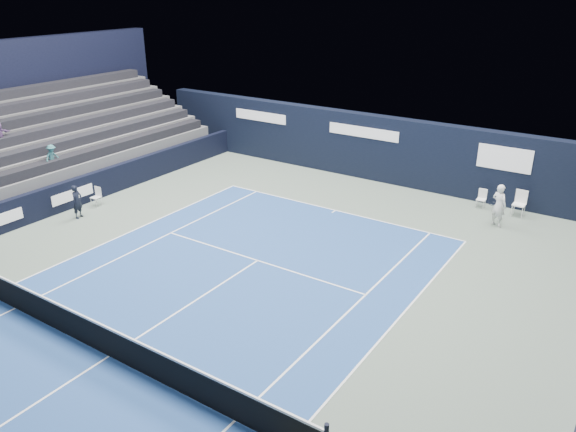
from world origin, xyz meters
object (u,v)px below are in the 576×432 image
(folding_chair_back_b, at_px, (520,201))
(tennis_net, at_px, (106,340))
(folding_chair_back_a, at_px, (482,195))
(line_judge_chair, at_px, (97,195))
(tennis_player, at_px, (499,205))

(folding_chair_back_b, distance_m, tennis_net, 16.86)
(folding_chair_back_a, bearing_deg, line_judge_chair, -148.88)
(tennis_net, distance_m, tennis_player, 15.25)
(tennis_player, bearing_deg, line_judge_chair, -153.88)
(tennis_net, bearing_deg, line_judge_chair, 142.33)
(line_judge_chair, bearing_deg, tennis_player, 22.96)
(folding_chair_back_b, relative_size, tennis_player, 0.63)
(line_judge_chair, relative_size, tennis_player, 0.48)
(folding_chair_back_a, xyz_separation_m, folding_chair_back_b, (1.53, -0.09, 0.07))
(line_judge_chair, bearing_deg, tennis_net, -40.83)
(folding_chair_back_a, xyz_separation_m, line_judge_chair, (-13.72, -8.88, -0.07))
(folding_chair_back_a, bearing_deg, tennis_net, -109.35)
(tennis_net, height_order, tennis_player, tennis_player)
(tennis_net, bearing_deg, folding_chair_back_a, 72.46)
(tennis_net, xyz_separation_m, tennis_player, (6.01, 14.02, 0.35))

